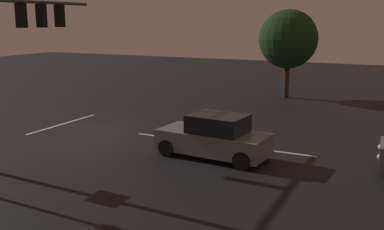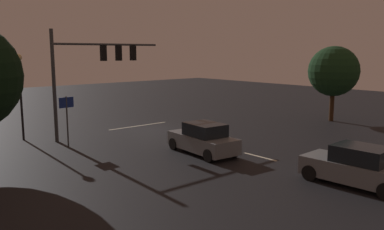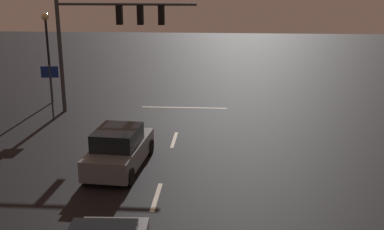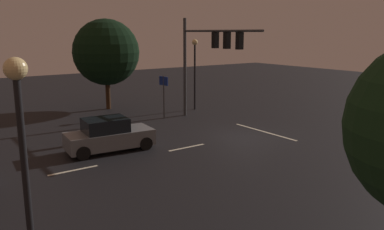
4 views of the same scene
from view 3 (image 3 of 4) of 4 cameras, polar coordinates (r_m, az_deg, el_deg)
ground_plane at (r=26.04m, az=-1.25°, el=-0.10°), size 80.00×80.00×0.00m
traffic_signal_assembly at (r=26.28m, az=-10.14°, el=10.42°), size 7.65×0.47×6.86m
lane_dash_far at (r=22.25m, az=-2.16°, el=-3.01°), size 0.16×2.20×0.01m
lane_dash_mid at (r=16.75m, az=-4.31°, el=-9.82°), size 0.16×2.20×0.01m
stop_bar at (r=27.67m, az=-0.94°, el=0.91°), size 5.00×0.16×0.01m
car_approaching at (r=18.99m, az=-8.78°, el=-4.11°), size 2.21×4.48×1.70m
street_lamp_right_kerb at (r=29.38m, az=-17.09°, el=8.54°), size 0.44×0.44×5.38m
route_sign at (r=25.82m, az=-16.74°, el=3.96°), size 0.90×0.16×2.97m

